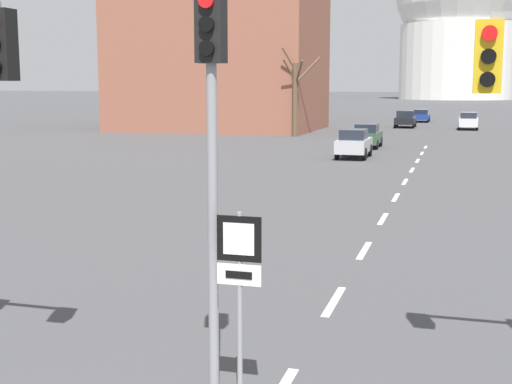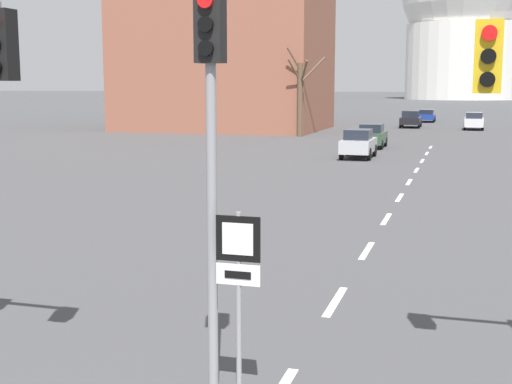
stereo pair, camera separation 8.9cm
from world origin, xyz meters
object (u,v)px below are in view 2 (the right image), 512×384
sedan_mid_centre (411,119)px  route_sign_post (238,274)px  sedan_near_left (358,143)px  sedan_near_right (427,115)px  sedan_far_left (474,121)px  traffic_signal_centre_tall (211,113)px  sedan_far_right (372,136)px

sedan_mid_centre → route_sign_post: bearing=-87.6°
sedan_near_left → sedan_near_right: 42.03m
sedan_mid_centre → sedan_far_left: size_ratio=0.96×
route_sign_post → sedan_near_right: (-1.71, 74.29, -1.03)m
traffic_signal_centre_tall → route_sign_post: 2.14m
route_sign_post → sedan_near_left: route_sign_post is taller
sedan_near_right → sedan_far_right: bearing=-92.6°
sedan_near_left → sedan_mid_centre: 30.73m
traffic_signal_centre_tall → sedan_near_right: 74.14m
sedan_mid_centre → sedan_far_left: bearing=-15.7°
traffic_signal_centre_tall → sedan_mid_centre: traffic_signal_centre_tall is taller
sedan_far_right → traffic_signal_centre_tall: bearing=-85.8°
sedan_near_left → sedan_near_right: (1.48, 42.01, -0.12)m
sedan_mid_centre → sedan_far_right: bearing=-91.8°
route_sign_post → sedan_far_right: size_ratio=0.67×
sedan_near_right → sedan_far_right: size_ratio=1.19×
traffic_signal_centre_tall → sedan_near_right: size_ratio=1.21×
sedan_far_right → sedan_near_left: bearing=-88.9°
sedan_mid_centre → sedan_far_right: (-0.73, -23.70, -0.03)m
sedan_far_right → sedan_far_left: bearing=73.2°
sedan_near_left → sedan_mid_centre: (0.60, 30.72, -0.01)m
traffic_signal_centre_tall → sedan_far_right: (-2.88, 39.08, -3.04)m
route_sign_post → sedan_far_left: size_ratio=0.60×
traffic_signal_centre_tall → sedan_far_right: 39.30m
route_sign_post → sedan_far_left: (3.34, 61.33, -0.94)m
traffic_signal_centre_tall → sedan_far_right: traffic_signal_centre_tall is taller
route_sign_post → sedan_far_right: route_sign_post is taller
sedan_near_left → sedan_mid_centre: sedan_near_left is taller
route_sign_post → sedan_far_left: 61.43m
sedan_mid_centre → sedan_far_left: (5.93, -1.67, -0.01)m
route_sign_post → sedan_near_left: (-3.19, 32.28, -0.91)m
sedan_mid_centre → sedan_far_right: sedan_mid_centre is taller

